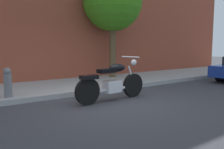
# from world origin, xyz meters

# --- Properties ---
(ground_plane) EXTENTS (60.00, 60.00, 0.00)m
(ground_plane) POSITION_xyz_m (0.00, 0.00, 0.00)
(ground_plane) COLOR #38383D
(sidewalk) EXTENTS (22.60, 2.86, 0.14)m
(sidewalk) POSITION_xyz_m (0.00, 2.70, 0.07)
(sidewalk) COLOR #9C9C9C
(sidewalk) RESTS_ON ground
(motorcycle) EXTENTS (2.22, 0.70, 1.17)m
(motorcycle) POSITION_xyz_m (0.19, 0.24, 0.48)
(motorcycle) COLOR black
(motorcycle) RESTS_ON ground
(street_tree) EXTENTS (2.49, 2.49, 4.59)m
(street_tree) POSITION_xyz_m (2.48, 3.40, 3.31)
(street_tree) COLOR brown
(street_tree) RESTS_ON ground
(fire_hydrant) EXTENTS (0.20, 0.20, 0.91)m
(fire_hydrant) POSITION_xyz_m (-2.11, 1.63, 0.46)
(fire_hydrant) COLOR slate
(fire_hydrant) RESTS_ON ground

